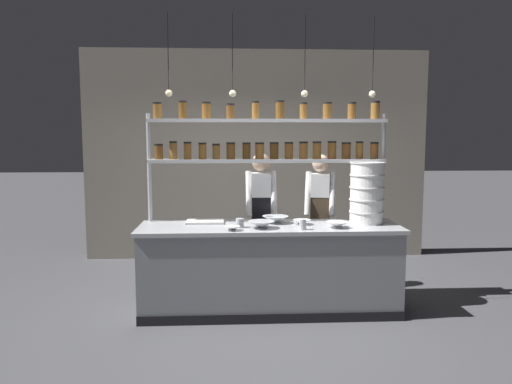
{
  "coord_description": "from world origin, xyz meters",
  "views": [
    {
      "loc": [
        -0.42,
        -5.11,
        1.86
      ],
      "look_at": [
        -0.13,
        0.2,
        1.25
      ],
      "focal_mm": 35.0,
      "sensor_mm": 36.0,
      "label": 1
    }
  ],
  "objects_px": {
    "prep_bowl_center_back": "(261,225)",
    "prep_bowl_near_right": "(275,220)",
    "spice_shelf_unit": "(269,144)",
    "serving_cup_by_board": "(303,225)",
    "prep_bowl_near_left": "(302,222)",
    "chef_center": "(320,213)",
    "prep_bowl_center_front": "(337,225)",
    "prep_bowl_far_left": "(232,228)",
    "cutting_board": "(205,222)",
    "serving_cup_front": "(240,223)",
    "chef_left": "(261,213)",
    "container_stack": "(367,193)"
  },
  "relations": [
    {
      "from": "spice_shelf_unit",
      "to": "serving_cup_by_board",
      "type": "height_order",
      "value": "spice_shelf_unit"
    },
    {
      "from": "chef_left",
      "to": "chef_center",
      "type": "bearing_deg",
      "value": 4.39
    },
    {
      "from": "prep_bowl_near_left",
      "to": "prep_bowl_center_back",
      "type": "relative_size",
      "value": 0.71
    },
    {
      "from": "prep_bowl_near_left",
      "to": "serving_cup_front",
      "type": "distance_m",
      "value": 0.67
    },
    {
      "from": "cutting_board",
      "to": "prep_bowl_near_left",
      "type": "height_order",
      "value": "prep_bowl_near_left"
    },
    {
      "from": "cutting_board",
      "to": "prep_bowl_near_left",
      "type": "distance_m",
      "value": 1.04
    },
    {
      "from": "container_stack",
      "to": "prep_bowl_far_left",
      "type": "distance_m",
      "value": 1.51
    },
    {
      "from": "chef_left",
      "to": "prep_bowl_near_right",
      "type": "height_order",
      "value": "chef_left"
    },
    {
      "from": "chef_center",
      "to": "serving_cup_front",
      "type": "height_order",
      "value": "chef_center"
    },
    {
      "from": "prep_bowl_center_front",
      "to": "prep_bowl_far_left",
      "type": "distance_m",
      "value": 1.07
    },
    {
      "from": "cutting_board",
      "to": "prep_bowl_far_left",
      "type": "relative_size",
      "value": 2.46
    },
    {
      "from": "prep_bowl_near_left",
      "to": "container_stack",
      "type": "bearing_deg",
      "value": 4.4
    },
    {
      "from": "container_stack",
      "to": "spice_shelf_unit",
      "type": "bearing_deg",
      "value": 166.6
    },
    {
      "from": "container_stack",
      "to": "prep_bowl_center_front",
      "type": "relative_size",
      "value": 2.83
    },
    {
      "from": "container_stack",
      "to": "chef_left",
      "type": "bearing_deg",
      "value": 151.75
    },
    {
      "from": "serving_cup_front",
      "to": "prep_bowl_near_left",
      "type": "bearing_deg",
      "value": 11.35
    },
    {
      "from": "prep_bowl_center_front",
      "to": "spice_shelf_unit",
      "type": "bearing_deg",
      "value": 142.97
    },
    {
      "from": "prep_bowl_near_left",
      "to": "prep_bowl_center_back",
      "type": "distance_m",
      "value": 0.48
    },
    {
      "from": "cutting_board",
      "to": "container_stack",
      "type": "bearing_deg",
      "value": -3.54
    },
    {
      "from": "cutting_board",
      "to": "spice_shelf_unit",
      "type": "bearing_deg",
      "value": 11.24
    },
    {
      "from": "prep_bowl_center_front",
      "to": "serving_cup_front",
      "type": "relative_size",
      "value": 2.48
    },
    {
      "from": "prep_bowl_near_left",
      "to": "serving_cup_front",
      "type": "height_order",
      "value": "serving_cup_front"
    },
    {
      "from": "chef_left",
      "to": "cutting_board",
      "type": "distance_m",
      "value": 0.79
    },
    {
      "from": "prep_bowl_center_front",
      "to": "prep_bowl_center_back",
      "type": "relative_size",
      "value": 0.86
    },
    {
      "from": "prep_bowl_center_back",
      "to": "serving_cup_by_board",
      "type": "height_order",
      "value": "serving_cup_by_board"
    },
    {
      "from": "prep_bowl_near_left",
      "to": "serving_cup_by_board",
      "type": "distance_m",
      "value": 0.28
    },
    {
      "from": "chef_left",
      "to": "prep_bowl_near_left",
      "type": "height_order",
      "value": "chef_left"
    },
    {
      "from": "prep_bowl_center_front",
      "to": "prep_bowl_far_left",
      "type": "bearing_deg",
      "value": -175.04
    },
    {
      "from": "prep_bowl_center_back",
      "to": "serving_cup_by_board",
      "type": "xyz_separation_m",
      "value": [
        0.41,
        -0.1,
        0.02
      ]
    },
    {
      "from": "prep_bowl_center_back",
      "to": "spice_shelf_unit",
      "type": "bearing_deg",
      "value": 76.97
    },
    {
      "from": "prep_bowl_center_back",
      "to": "prep_bowl_near_right",
      "type": "distance_m",
      "value": 0.34
    },
    {
      "from": "chef_left",
      "to": "prep_bowl_near_right",
      "type": "xyz_separation_m",
      "value": [
        0.12,
        -0.54,
        0.01
      ]
    },
    {
      "from": "prep_bowl_near_left",
      "to": "serving_cup_by_board",
      "type": "height_order",
      "value": "serving_cup_by_board"
    },
    {
      "from": "prep_bowl_center_back",
      "to": "container_stack",
      "type": "bearing_deg",
      "value": 11.83
    },
    {
      "from": "container_stack",
      "to": "prep_bowl_near_left",
      "type": "bearing_deg",
      "value": -175.6
    },
    {
      "from": "chef_center",
      "to": "prep_bowl_near_right",
      "type": "bearing_deg",
      "value": -120.73
    },
    {
      "from": "spice_shelf_unit",
      "to": "prep_bowl_far_left",
      "type": "relative_size",
      "value": 16.07
    },
    {
      "from": "chef_left",
      "to": "serving_cup_by_board",
      "type": "relative_size",
      "value": 15.97
    },
    {
      "from": "chef_left",
      "to": "serving_cup_front",
      "type": "distance_m",
      "value": 0.82
    },
    {
      "from": "prep_bowl_near_right",
      "to": "serving_cup_by_board",
      "type": "xyz_separation_m",
      "value": [
        0.24,
        -0.39,
        0.01
      ]
    },
    {
      "from": "chef_center",
      "to": "serving_cup_by_board",
      "type": "bearing_deg",
      "value": -95.76
    },
    {
      "from": "prep_bowl_far_left",
      "to": "serving_cup_front",
      "type": "distance_m",
      "value": 0.18
    },
    {
      "from": "chef_center",
      "to": "serving_cup_front",
      "type": "bearing_deg",
      "value": -125.53
    },
    {
      "from": "prep_bowl_near_left",
      "to": "serving_cup_front",
      "type": "bearing_deg",
      "value": -168.65
    },
    {
      "from": "spice_shelf_unit",
      "to": "serving_cup_by_board",
      "type": "xyz_separation_m",
      "value": [
        0.3,
        -0.58,
        -0.79
      ]
    },
    {
      "from": "prep_bowl_near_left",
      "to": "prep_bowl_center_front",
      "type": "relative_size",
      "value": 0.83
    },
    {
      "from": "prep_bowl_center_front",
      "to": "prep_bowl_far_left",
      "type": "relative_size",
      "value": 1.42
    },
    {
      "from": "spice_shelf_unit",
      "to": "serving_cup_by_board",
      "type": "bearing_deg",
      "value": -63.02
    },
    {
      "from": "serving_cup_front",
      "to": "prep_bowl_center_front",
      "type": "bearing_deg",
      "value": -3.83
    },
    {
      "from": "serving_cup_by_board",
      "to": "cutting_board",
      "type": "bearing_deg",
      "value": 155.98
    }
  ]
}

